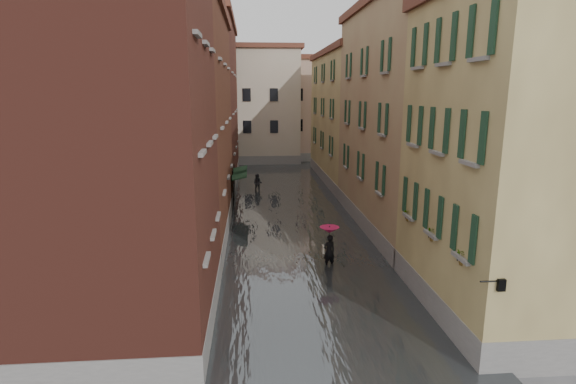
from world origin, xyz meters
name	(u,v)px	position (x,y,z in m)	size (l,w,h in m)	color
ground	(315,295)	(0.00, 0.00, 0.00)	(120.00, 120.00, 0.00)	#545456
floodwater	(289,212)	(0.00, 13.00, 0.10)	(10.00, 60.00, 0.20)	#44494B
building_left_near	(116,147)	(-7.00, -2.00, 6.50)	(6.00, 8.00, 13.00)	maroon
building_left_mid	(173,128)	(-7.00, 9.00, 6.25)	(6.00, 14.00, 12.50)	#5E2D1D
building_left_far	(201,107)	(-7.00, 24.00, 7.00)	(6.00, 16.00, 14.00)	maroon
building_right_near	(519,164)	(7.00, -2.00, 5.75)	(6.00, 8.00, 11.50)	olive
building_right_mid	(412,123)	(7.00, 9.00, 6.50)	(6.00, 14.00, 13.00)	tan
building_right_far	(355,120)	(7.00, 24.00, 5.75)	(6.00, 16.00, 11.50)	olive
building_end_cream	(247,107)	(-3.00, 38.00, 6.50)	(12.00, 9.00, 13.00)	beige
building_end_pink	(319,111)	(6.00, 40.00, 6.00)	(10.00, 9.00, 12.00)	tan
awning_near	(239,176)	(-3.49, 14.16, 2.46)	(1.09, 2.87, 2.80)	#15301B
awning_far	(239,171)	(-3.48, 16.14, 2.47)	(1.09, 3.13, 2.80)	#15301B
wall_lantern	(500,284)	(4.33, -6.00, 3.01)	(0.71, 0.22, 0.35)	black
window_planters	(435,225)	(4.12, -1.85, 3.51)	(0.59, 5.85, 0.84)	#A05A34
pedestrian_main	(329,243)	(1.05, 2.85, 1.25)	(0.96, 0.96, 2.06)	black
pedestrian_far	(258,183)	(-2.09, 19.86, 0.79)	(0.77, 0.60, 1.58)	black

